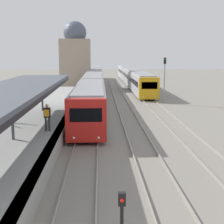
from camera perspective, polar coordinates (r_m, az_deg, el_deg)
platform_canopy at (r=17.69m, az=-17.93°, el=3.76°), size 4.00×22.55×2.84m
person_on_platform at (r=19.34m, az=-11.79°, el=-0.62°), size 0.40×0.40×1.66m
train_near at (r=48.48m, az=-3.24°, el=5.77°), size 2.57×59.21×3.09m
train_far at (r=59.88m, az=3.56°, el=6.63°), size 2.48×44.03×3.05m
signal_post_near at (r=8.74m, az=1.80°, el=-19.35°), size 0.20×0.22×2.09m
signal_mast_far at (r=37.02m, az=9.58°, el=6.70°), size 0.28×0.29×5.31m
distant_domed_building at (r=55.37m, az=-6.70°, el=9.98°), size 5.11×5.11×11.31m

